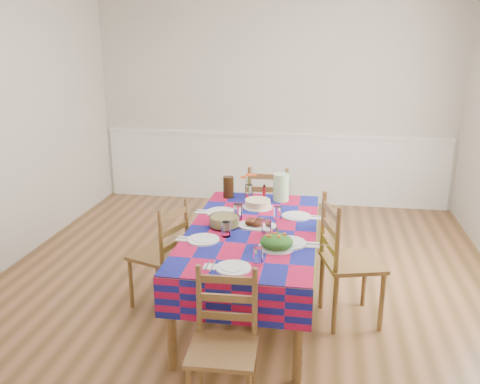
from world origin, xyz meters
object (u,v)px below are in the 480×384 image
object	(u,v)px
meat_platter	(256,223)
dining_table	(252,238)
green_pitcher	(281,187)
chair_far	(269,211)
tea_pitcher	(228,187)
chair_left	(162,255)
chair_right	(347,262)
chair_near	(224,346)

from	to	relation	value
meat_platter	dining_table	bearing A→B (deg)	-116.87
green_pitcher	chair_far	size ratio (longest dim) A/B	0.26
dining_table	tea_pitcher	distance (m)	0.83
dining_table	chair_left	world-z (taller)	chair_left
tea_pitcher	chair_right	distance (m)	1.32
tea_pitcher	chair_near	size ratio (longest dim) A/B	0.22
green_pitcher	chair_far	xyz separation A→B (m)	(-0.15, 0.40, -0.36)
dining_table	chair_near	bearing A→B (deg)	-90.08
dining_table	meat_platter	world-z (taller)	meat_platter
chair_left	chair_right	world-z (taller)	chair_right
chair_far	chair_right	xyz separation A→B (m)	(0.71, -1.14, 0.03)
meat_platter	chair_right	distance (m)	0.73
green_pitcher	chair_near	bearing A→B (deg)	-94.65
chair_far	chair_near	bearing A→B (deg)	88.06
meat_platter	chair_left	distance (m)	0.80
meat_platter	chair_left	size ratio (longest dim) A/B	0.35
green_pitcher	chair_far	world-z (taller)	green_pitcher
green_pitcher	chair_right	size ratio (longest dim) A/B	0.25
green_pitcher	chair_left	size ratio (longest dim) A/B	0.27
chair_far	chair_right	distance (m)	1.34
green_pitcher	chair_far	bearing A→B (deg)	110.21
dining_table	chair_right	xyz separation A→B (m)	(0.71, -0.01, -0.14)
meat_platter	chair_far	world-z (taller)	chair_far
chair_near	chair_far	world-z (taller)	chair_far
meat_platter	chair_near	size ratio (longest dim) A/B	0.36
meat_platter	tea_pitcher	world-z (taller)	tea_pitcher
tea_pitcher	chair_left	size ratio (longest dim) A/B	0.22
meat_platter	chair_right	bearing A→B (deg)	-4.76
dining_table	tea_pitcher	bearing A→B (deg)	113.75
meat_platter	tea_pitcher	bearing A→B (deg)	116.65
dining_table	chair_far	bearing A→B (deg)	89.93
chair_near	dining_table	bearing A→B (deg)	87.58
meat_platter	green_pitcher	xyz separation A→B (m)	(0.13, 0.68, 0.10)
dining_table	chair_near	xyz separation A→B (m)	(-0.00, -1.13, -0.20)
meat_platter	chair_far	distance (m)	1.12
green_pitcher	tea_pitcher	bearing A→B (deg)	178.47
tea_pitcher	chair_near	distance (m)	1.94
chair_right	dining_table	bearing A→B (deg)	73.39
meat_platter	chair_right	world-z (taller)	chair_right
chair_near	green_pitcher	bearing A→B (deg)	83.01
meat_platter	chair_left	bearing A→B (deg)	-175.44
chair_left	chair_near	bearing A→B (deg)	52.61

